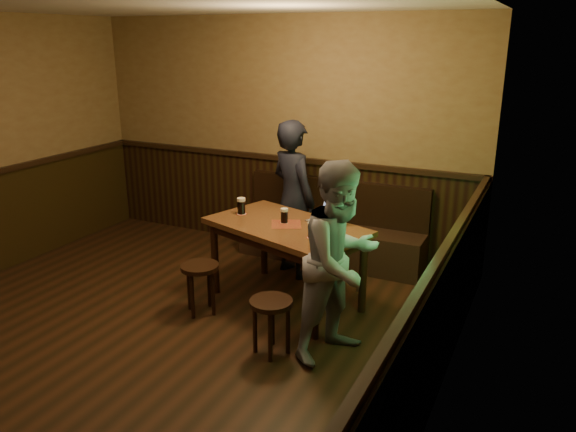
# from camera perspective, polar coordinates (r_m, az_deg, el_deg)

# --- Properties ---
(room) EXTENTS (5.04, 6.04, 2.84)m
(room) POSITION_cam_1_polar(r_m,az_deg,el_deg) (4.69, -16.24, 0.39)
(room) COLOR black
(room) RESTS_ON ground
(bench) EXTENTS (2.20, 0.50, 0.95)m
(bench) POSITION_cam_1_polar(r_m,az_deg,el_deg) (6.63, 4.46, -1.97)
(bench) COLOR black
(bench) RESTS_ON ground
(pub_table) EXTENTS (1.72, 1.30, 0.82)m
(pub_table) POSITION_cam_1_polar(r_m,az_deg,el_deg) (5.44, -0.18, -1.93)
(pub_table) COLOR #552B18
(pub_table) RESTS_ON ground
(stool_left) EXTENTS (0.37, 0.37, 0.49)m
(stool_left) POSITION_cam_1_polar(r_m,az_deg,el_deg) (5.41, -8.92, -5.88)
(stool_left) COLOR black
(stool_left) RESTS_ON ground
(stool_right) EXTENTS (0.47, 0.47, 0.49)m
(stool_right) POSITION_cam_1_polar(r_m,az_deg,el_deg) (4.69, -1.72, -9.61)
(stool_right) COLOR black
(stool_right) RESTS_ON ground
(pint_left) EXTENTS (0.11, 0.11, 0.17)m
(pint_left) POSITION_cam_1_polar(r_m,az_deg,el_deg) (5.71, -4.77, 1.03)
(pint_left) COLOR #B22D16
(pint_left) RESTS_ON pub_table
(pint_mid) EXTENTS (0.09, 0.09, 0.15)m
(pint_mid) POSITION_cam_1_polar(r_m,az_deg,el_deg) (5.42, -0.37, 0.04)
(pint_mid) COLOR #B22D16
(pint_mid) RESTS_ON pub_table
(pint_right) EXTENTS (0.09, 0.09, 0.15)m
(pint_right) POSITION_cam_1_polar(r_m,az_deg,el_deg) (5.02, 2.41, -1.45)
(pint_right) COLOR #B22D16
(pint_right) RESTS_ON pub_table
(laptop) EXTENTS (0.40, 0.38, 0.22)m
(laptop) POSITION_cam_1_polar(r_m,az_deg,el_deg) (5.44, 4.02, -0.13)
(laptop) COLOR silver
(laptop) RESTS_ON pub_table
(menu) EXTENTS (0.26, 0.21, 0.00)m
(menu) POSITION_cam_1_polar(r_m,az_deg,el_deg) (4.88, 4.54, -2.94)
(menu) COLOR silver
(menu) RESTS_ON pub_table
(person_suit) EXTENTS (0.75, 0.66, 1.73)m
(person_suit) POSITION_cam_1_polar(r_m,az_deg,el_deg) (6.09, 0.55, 1.73)
(person_suit) COLOR black
(person_suit) RESTS_ON ground
(person_grey) EXTENTS (0.89, 0.99, 1.65)m
(person_grey) POSITION_cam_1_polar(r_m,az_deg,el_deg) (4.53, 5.39, -4.61)
(person_grey) COLOR gray
(person_grey) RESTS_ON ground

